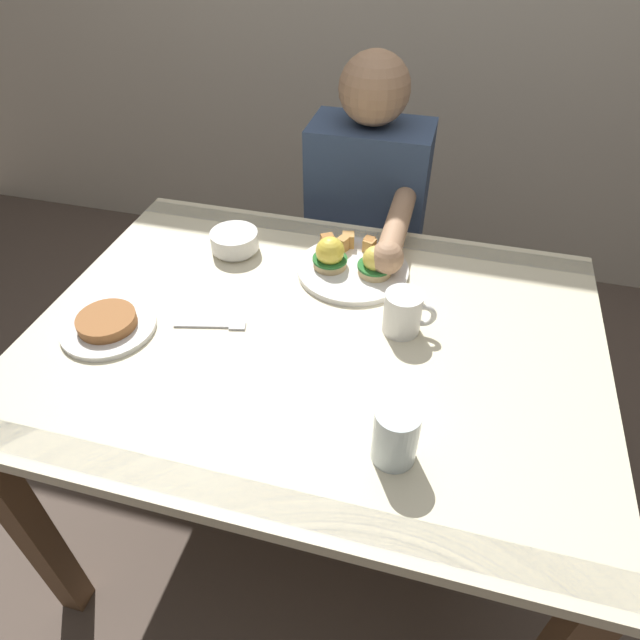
% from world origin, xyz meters
% --- Properties ---
extents(ground_plane, '(6.00, 6.00, 0.00)m').
position_xyz_m(ground_plane, '(0.00, 0.00, 0.00)').
color(ground_plane, brown).
extents(dining_table, '(1.20, 0.90, 0.74)m').
position_xyz_m(dining_table, '(0.00, 0.00, 0.63)').
color(dining_table, beige).
rests_on(dining_table, ground_plane).
extents(eggs_benedict_plate, '(0.27, 0.27, 0.09)m').
position_xyz_m(eggs_benedict_plate, '(0.03, 0.24, 0.77)').
color(eggs_benedict_plate, white).
rests_on(eggs_benedict_plate, dining_table).
extents(fruit_bowl, '(0.12, 0.12, 0.05)m').
position_xyz_m(fruit_bowl, '(-0.28, 0.25, 0.77)').
color(fruit_bowl, white).
rests_on(fruit_bowl, dining_table).
extents(coffee_mug, '(0.11, 0.08, 0.09)m').
position_xyz_m(coffee_mug, '(0.18, 0.06, 0.79)').
color(coffee_mug, white).
rests_on(coffee_mug, dining_table).
extents(fork, '(0.15, 0.05, 0.00)m').
position_xyz_m(fork, '(-0.21, -0.03, 0.74)').
color(fork, silver).
rests_on(fork, dining_table).
extents(water_glass_near, '(0.08, 0.08, 0.11)m').
position_xyz_m(water_glass_near, '(0.21, -0.26, 0.79)').
color(water_glass_near, silver).
rests_on(water_glass_near, dining_table).
extents(side_plate, '(0.20, 0.20, 0.04)m').
position_xyz_m(side_plate, '(-0.43, -0.10, 0.75)').
color(side_plate, white).
rests_on(side_plate, dining_table).
extents(diner_person, '(0.34, 0.54, 1.14)m').
position_xyz_m(diner_person, '(-0.00, 0.60, 0.65)').
color(diner_person, '#33333D').
rests_on(diner_person, ground_plane).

